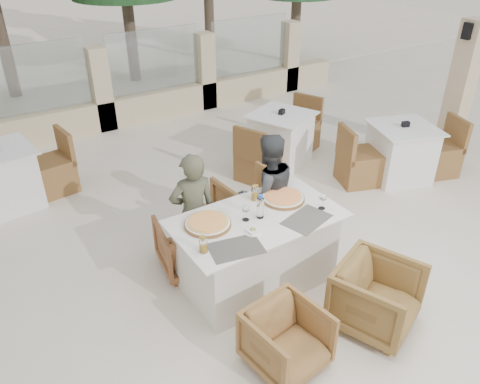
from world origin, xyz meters
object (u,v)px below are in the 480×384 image
beer_glass_right (255,193)px  armchair_far_right (252,203)px  pizza_right (283,197)px  pizza_left (208,223)px  diner_right (267,194)px  armchair_near_right (376,297)px  diner_left (193,213)px  bg_table_b (280,139)px  armchair_far_left (189,244)px  bg_table_a (3,179)px  bg_table_c (400,153)px  wine_glass_centre (246,212)px  olive_dish (253,231)px  dining_table (257,251)px  armchair_near_left (287,340)px  water_bottle (260,206)px  beer_glass_left (203,244)px  wine_glass_corner (323,200)px

beer_glass_right → armchair_far_right: beer_glass_right is taller
pizza_right → beer_glass_right: 0.28m
pizza_left → diner_right: 0.95m
armchair_near_right → diner_left: (-0.94, 1.60, 0.33)m
armchair_far_right → bg_table_b: bg_table_b is taller
armchair_near_right → armchair_far_left: bearing=100.3°
armchair_near_right → armchair_far_right: bearing=70.1°
pizza_right → armchair_far_right: (0.11, 0.69, -0.47)m
armchair_far_left → bg_table_a: (-1.38, 2.32, 0.10)m
pizza_left → bg_table_c: size_ratio=0.26×
bg_table_c → diner_right: bearing=-153.7°
wine_glass_centre → olive_dish: bearing=-105.9°
beer_glass_right → armchair_near_right: size_ratio=0.22×
armchair_far_right → dining_table: bearing=54.1°
armchair_near_right → bg_table_b: bg_table_b is taller
dining_table → armchair_far_left: dining_table is taller
armchair_near_left → diner_right: (0.81, 1.41, 0.40)m
diner_right → pizza_left: bearing=28.6°
armchair_far_right → armchair_near_left: (-0.88, -1.78, -0.06)m
bg_table_c → bg_table_a: bearing=175.0°
water_bottle → beer_glass_left: bearing=-166.3°
dining_table → beer_glass_left: bearing=-165.4°
dining_table → beer_glass_left: 0.83m
bg_table_a → bg_table_c: 5.21m
dining_table → bg_table_c: bearing=14.3°
bg_table_a → wine_glass_corner: bearing=-58.9°
beer_glass_right → olive_dish: beer_glass_right is taller
wine_glass_centre → armchair_far_right: size_ratio=0.25×
armchair_far_left → bg_table_c: size_ratio=0.38×
armchair_far_right → diner_right: bearing=75.7°
pizza_right → armchair_near_left: (-0.77, -1.09, -0.53)m
pizza_left → bg_table_a: pizza_left is taller
beer_glass_left → diner_right: size_ratio=0.11×
wine_glass_centre → wine_glass_corner: same height
dining_table → wine_glass_centre: bearing=165.9°
bg_table_b → beer_glass_right: bearing=-156.4°
olive_dish → armchair_near_right: bearing=-49.6°
pizza_left → olive_dish: (0.28, -0.31, -0.01)m
wine_glass_centre → armchair_far_left: 0.87m
wine_glass_corner → diner_right: 0.70m
armchair_near_left → bg_table_c: 3.71m
dining_table → diner_right: 0.69m
beer_glass_right → armchair_near_left: bearing=-113.3°
dining_table → pizza_right: 0.59m
water_bottle → armchair_far_right: (0.48, 0.82, -0.56)m
armchair_near_left → bg_table_b: size_ratio=0.36×
beer_glass_left → armchair_near_right: (1.23, -0.86, -0.53)m
pizza_left → armchair_near_left: (0.08, -1.10, -0.53)m
armchair_far_right → pizza_right: bearing=76.9°
beer_glass_left → bg_table_a: beer_glass_left is taller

